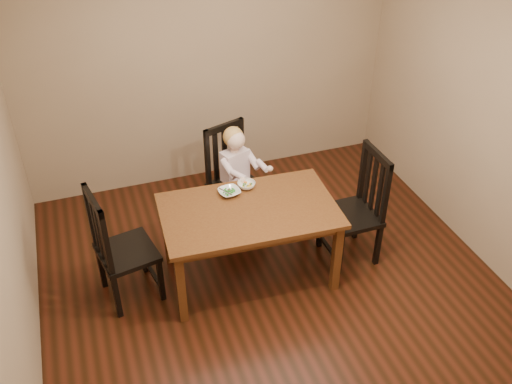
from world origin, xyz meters
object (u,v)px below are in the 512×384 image
object	(u,v)px
chair_child	(233,180)
toddler	(236,169)
chair_left	(120,249)
bowl_peas	(229,192)
bowl_veg	(246,185)
chair_right	(357,209)
dining_table	(249,217)

from	to	relation	value
chair_child	toddler	xyz separation A→B (m)	(0.02, -0.05, 0.15)
chair_left	toddler	size ratio (longest dim) A/B	1.89
chair_left	bowl_peas	world-z (taller)	chair_left
chair_child	bowl_veg	size ratio (longest dim) A/B	6.69
bowl_veg	chair_child	bearing A→B (deg)	87.36
toddler	chair_right	bearing A→B (deg)	120.19
chair_right	toddler	bearing A→B (deg)	47.58
bowl_peas	chair_right	bearing A→B (deg)	-15.37
chair_right	bowl_veg	size ratio (longest dim) A/B	6.90
dining_table	bowl_veg	xyz separation A→B (m)	(0.08, 0.32, 0.11)
toddler	bowl_veg	world-z (taller)	toddler
dining_table	chair_left	bearing A→B (deg)	174.65
toddler	bowl_peas	size ratio (longest dim) A/B	3.14
chair_left	dining_table	bearing A→B (deg)	73.56
bowl_peas	bowl_veg	world-z (taller)	bowl_veg
toddler	bowl_peas	distance (m)	0.54
dining_table	chair_right	bearing A→B (deg)	-2.55
chair_left	toddler	world-z (taller)	chair_left
chair_right	bowl_peas	bearing A→B (deg)	73.65
bowl_peas	dining_table	bearing A→B (deg)	-70.30
dining_table	toddler	xyz separation A→B (m)	(0.12, 0.75, 0.01)
dining_table	chair_right	distance (m)	1.03
chair_child	bowl_veg	distance (m)	0.55
chair_right	toddler	xyz separation A→B (m)	(-0.90, 0.80, 0.13)
dining_table	bowl_peas	xyz separation A→B (m)	(-0.09, 0.26, 0.11)
chair_child	chair_right	xyz separation A→B (m)	(0.92, -0.85, 0.02)
dining_table	bowl_peas	distance (m)	0.30
chair_left	toddler	xyz separation A→B (m)	(1.22, 0.65, 0.13)
dining_table	bowl_veg	size ratio (longest dim) A/B	9.58
toddler	bowl_peas	xyz separation A→B (m)	(-0.22, -0.49, 0.10)
dining_table	bowl_veg	distance (m)	0.34
chair_child	chair_right	distance (m)	1.25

